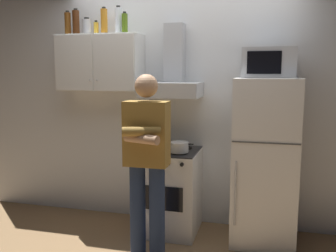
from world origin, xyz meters
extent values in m
plane|color=olive|center=(0.00, 0.00, 0.00)|extent=(7.00, 7.00, 0.00)
cube|color=white|center=(0.00, 0.60, 1.35)|extent=(4.80, 0.10, 2.70)
cube|color=white|center=(-0.85, 0.38, 1.75)|extent=(0.90, 0.34, 0.60)
cube|color=white|center=(-1.07, 0.20, 1.75)|extent=(0.43, 0.01, 0.58)
cube|color=white|center=(-0.62, 0.20, 1.75)|extent=(0.43, 0.01, 0.58)
sphere|color=#B2B2B7|center=(-0.89, 0.19, 1.57)|extent=(0.02, 0.02, 0.02)
sphere|color=#B2B2B7|center=(-0.81, 0.19, 1.57)|extent=(0.02, 0.02, 0.02)
cube|color=white|center=(-0.05, 0.25, 0.42)|extent=(0.60, 0.60, 0.85)
cube|color=black|center=(-0.05, 0.25, 0.86)|extent=(0.59, 0.59, 0.01)
cube|color=black|center=(-0.05, -0.05, 0.45)|extent=(0.42, 0.01, 0.24)
cylinder|color=black|center=(-0.18, 0.13, 0.87)|extent=(0.16, 0.16, 0.01)
cylinder|color=black|center=(0.08, 0.13, 0.87)|extent=(0.16, 0.16, 0.01)
cylinder|color=black|center=(-0.18, 0.37, 0.87)|extent=(0.16, 0.16, 0.01)
cylinder|color=black|center=(0.08, 0.37, 0.87)|extent=(0.16, 0.16, 0.01)
cylinder|color=black|center=(-0.25, -0.06, 0.80)|extent=(0.04, 0.02, 0.04)
cylinder|color=black|center=(-0.12, -0.06, 0.80)|extent=(0.04, 0.02, 0.04)
cylinder|color=black|center=(0.02, -0.06, 0.80)|extent=(0.04, 0.02, 0.04)
cylinder|color=black|center=(0.15, -0.06, 0.80)|extent=(0.04, 0.02, 0.04)
cube|color=#B7BABF|center=(-0.05, 0.33, 1.47)|extent=(0.60, 0.44, 0.15)
cube|color=#B7BABF|center=(-0.05, 0.47, 1.85)|extent=(0.20, 0.16, 0.60)
cube|color=white|center=(0.90, 0.25, 0.80)|extent=(0.60, 0.60, 1.60)
cube|color=#4C4C4C|center=(0.90, -0.05, 1.04)|extent=(0.59, 0.01, 0.01)
cylinder|color=silver|center=(0.65, -0.06, 0.56)|extent=(0.02, 0.02, 0.60)
cube|color=#B7BABF|center=(0.90, 0.27, 1.74)|extent=(0.48, 0.36, 0.28)
cube|color=black|center=(0.86, 0.09, 1.74)|extent=(0.30, 0.01, 0.20)
cylinder|color=navy|center=(-0.19, -0.35, 0.42)|extent=(0.14, 0.14, 0.85)
cylinder|color=navy|center=(-0.01, -0.35, 0.42)|extent=(0.14, 0.14, 0.85)
cube|color=olive|center=(-0.10, -0.35, 1.13)|extent=(0.38, 0.20, 0.56)
cylinder|color=olive|center=(-0.10, -0.49, 1.17)|extent=(0.33, 0.17, 0.08)
cylinder|color=tan|center=(-0.10, -0.49, 1.11)|extent=(0.33, 0.17, 0.08)
sphere|color=tan|center=(-0.10, -0.35, 1.54)|extent=(0.20, 0.20, 0.20)
cylinder|color=#B7BABF|center=(0.08, 0.13, 0.92)|extent=(0.19, 0.19, 0.10)
cylinder|color=black|center=(-0.04, 0.13, 0.96)|extent=(0.05, 0.01, 0.01)
cylinder|color=black|center=(0.20, 0.13, 0.96)|extent=(0.05, 0.01, 0.01)
cylinder|color=#4C6B19|center=(-0.55, 0.35, 2.15)|extent=(0.06, 0.06, 0.20)
cylinder|color=black|center=(-0.55, 0.35, 2.26)|extent=(0.03, 0.03, 0.02)
cylinder|color=#B7721E|center=(-0.80, 0.39, 2.18)|extent=(0.07, 0.07, 0.26)
cylinder|color=black|center=(-0.80, 0.39, 2.32)|extent=(0.04, 0.04, 0.02)
cylinder|color=silver|center=(-0.64, 0.39, 2.18)|extent=(0.08, 0.08, 0.27)
cylinder|color=black|center=(-0.64, 0.39, 2.33)|extent=(0.04, 0.04, 0.02)
cylinder|color=brown|center=(-1.21, 0.35, 2.17)|extent=(0.07, 0.07, 0.23)
cylinder|color=black|center=(-1.21, 0.35, 2.29)|extent=(0.04, 0.04, 0.02)
cylinder|color=#47230F|center=(-1.10, 0.34, 2.18)|extent=(0.07, 0.07, 0.25)
cylinder|color=black|center=(-1.10, 0.34, 2.31)|extent=(0.04, 0.04, 0.02)
cylinder|color=gold|center=(-0.91, 0.42, 2.12)|extent=(0.05, 0.05, 0.13)
cylinder|color=black|center=(-0.91, 0.42, 2.19)|extent=(0.03, 0.03, 0.02)
cylinder|color=#B2B5BA|center=(-1.00, 0.38, 2.13)|extent=(0.10, 0.10, 0.16)
cylinder|color=black|center=(-1.00, 0.38, 2.22)|extent=(0.05, 0.05, 0.02)
camera|label=1|loc=(0.87, -3.37, 1.66)|focal=39.78mm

